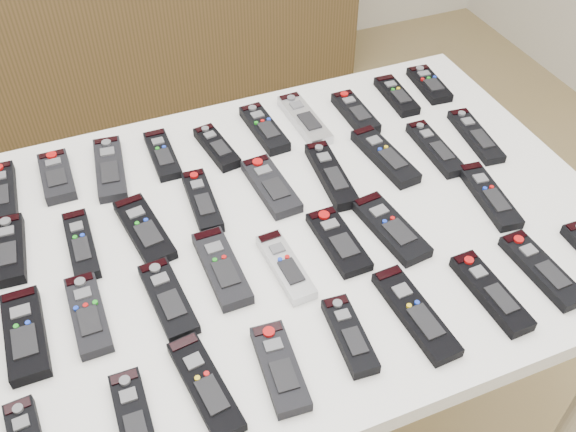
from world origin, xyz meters
name	(u,v)px	position (x,y,z in m)	size (l,w,h in m)	color
table	(288,244)	(0.14, 0.07, 0.72)	(1.25, 0.88, 0.78)	white
sideboard	(164,10)	(0.28, 1.78, 0.41)	(1.65, 0.38, 0.82)	#47371C
remote_0	(2,193)	(-0.37, 0.35, 0.79)	(0.05, 0.17, 0.02)	black
remote_1	(57,177)	(-0.26, 0.36, 0.79)	(0.06, 0.15, 0.02)	black
remote_2	(110,168)	(-0.15, 0.35, 0.79)	(0.06, 0.20, 0.02)	black
remote_3	(162,155)	(-0.04, 0.35, 0.79)	(0.05, 0.16, 0.02)	black
remote_4	(217,147)	(0.08, 0.33, 0.79)	(0.05, 0.15, 0.02)	black
remote_5	(264,129)	(0.20, 0.36, 0.79)	(0.05, 0.17, 0.02)	black
remote_6	(304,120)	(0.30, 0.35, 0.79)	(0.05, 0.19, 0.02)	#B7B7BC
remote_7	(355,113)	(0.42, 0.33, 0.79)	(0.05, 0.16, 0.02)	black
remote_8	(396,96)	(0.54, 0.36, 0.79)	(0.05, 0.16, 0.02)	black
remote_9	(429,84)	(0.64, 0.38, 0.79)	(0.06, 0.15, 0.02)	black
remote_10	(8,250)	(-0.37, 0.18, 0.79)	(0.06, 0.17, 0.02)	black
remote_11	(81,245)	(-0.24, 0.15, 0.79)	(0.05, 0.17, 0.02)	black
remote_12	(144,230)	(-0.13, 0.14, 0.79)	(0.06, 0.18, 0.02)	black
remote_13	(202,201)	(0.00, 0.18, 0.79)	(0.05, 0.17, 0.02)	black
remote_14	(271,186)	(0.14, 0.17, 0.79)	(0.06, 0.18, 0.02)	black
remote_15	(331,175)	(0.27, 0.15, 0.79)	(0.05, 0.20, 0.02)	black
remote_16	(385,156)	(0.40, 0.17, 0.79)	(0.05, 0.20, 0.02)	black
remote_17	(435,148)	(0.52, 0.15, 0.79)	(0.05, 0.18, 0.02)	black
remote_18	(475,136)	(0.63, 0.16, 0.79)	(0.05, 0.19, 0.02)	black
remote_19	(25,334)	(-0.36, -0.02, 0.79)	(0.06, 0.18, 0.02)	black
remote_20	(88,314)	(-0.26, -0.02, 0.79)	(0.05, 0.17, 0.02)	black
remote_21	(168,299)	(-0.13, -0.04, 0.79)	(0.05, 0.17, 0.02)	black
remote_22	(222,268)	(-0.02, -0.01, 0.79)	(0.06, 0.18, 0.02)	black
remote_23	(286,266)	(0.09, -0.04, 0.79)	(0.05, 0.17, 0.02)	#B7B7BC
remote_24	(338,241)	(0.20, -0.02, 0.79)	(0.06, 0.17, 0.02)	black
remote_25	(391,228)	(0.31, -0.03, 0.79)	(0.06, 0.18, 0.02)	black
remote_26	(489,196)	(0.54, -0.02, 0.79)	(0.05, 0.19, 0.02)	black
remote_28	(135,420)	(-0.23, -0.24, 0.79)	(0.05, 0.16, 0.02)	black
remote_29	(205,385)	(-0.12, -0.22, 0.79)	(0.05, 0.19, 0.02)	black
remote_30	(280,368)	(0.00, -0.24, 0.79)	(0.05, 0.16, 0.02)	black
remote_31	(350,335)	(0.13, -0.22, 0.79)	(0.05, 0.15, 0.02)	black
remote_32	(415,313)	(0.25, -0.22, 0.79)	(0.05, 0.20, 0.02)	black
remote_33	(491,293)	(0.39, -0.24, 0.79)	(0.05, 0.18, 0.02)	black
remote_34	(541,269)	(0.51, -0.22, 0.79)	(0.05, 0.18, 0.02)	black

